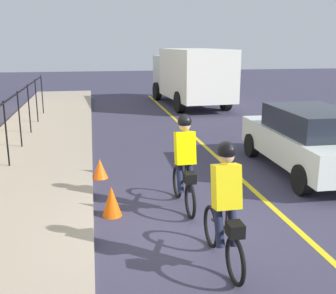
% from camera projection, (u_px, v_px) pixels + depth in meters
% --- Properties ---
extents(ground_plane, '(80.00, 80.00, 0.00)m').
position_uv_depth(ground_plane, '(200.00, 228.00, 7.06)').
color(ground_plane, '#37354A').
extents(lane_line_centre, '(36.00, 0.12, 0.01)m').
position_uv_depth(lane_line_centre, '(287.00, 221.00, 7.34)').
color(lane_line_centre, yellow).
rests_on(lane_line_centre, ground).
extents(cyclist_lead, '(1.71, 0.37, 1.83)m').
position_uv_depth(cyclist_lead, '(185.00, 163.00, 7.66)').
color(cyclist_lead, black).
rests_on(cyclist_lead, ground).
extents(cyclist_follow, '(1.71, 0.37, 1.83)m').
position_uv_depth(cyclist_follow, '(225.00, 206.00, 5.64)').
color(cyclist_follow, black).
rests_on(cyclist_follow, ground).
extents(patrol_sedan, '(4.44, 2.01, 1.58)m').
position_uv_depth(patrol_sedan, '(309.00, 139.00, 9.94)').
color(patrol_sedan, white).
rests_on(patrol_sedan, ground).
extents(box_truck_background, '(6.87, 2.94, 2.78)m').
position_uv_depth(box_truck_background, '(191.00, 74.00, 20.26)').
color(box_truck_background, silver).
rests_on(box_truck_background, ground).
extents(traffic_cone_near, '(0.36, 0.36, 0.56)m').
position_uv_depth(traffic_cone_near, '(112.00, 201.00, 7.50)').
color(traffic_cone_near, '#EA550A').
rests_on(traffic_cone_near, ground).
extents(traffic_cone_far, '(0.36, 0.36, 0.46)m').
position_uv_depth(traffic_cone_far, '(100.00, 169.00, 9.60)').
color(traffic_cone_far, '#FA6111').
rests_on(traffic_cone_far, ground).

